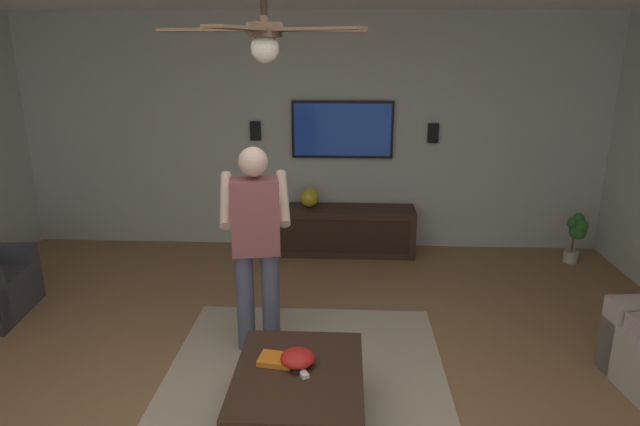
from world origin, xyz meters
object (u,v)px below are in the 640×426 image
(person_standing, at_px, (256,238))
(ceiling_fan, at_px, (266,35))
(remote_white, at_px, (301,371))
(wall_speaker_left, at_px, (433,133))
(media_console, at_px, (341,231))
(vase_round, at_px, (309,198))
(coffee_table, at_px, (299,386))
(tv, at_px, (342,130))
(wall_speaker_right, at_px, (256,131))
(bowl, at_px, (298,358))
(book, at_px, (276,360))
(potted_plant_short, at_px, (576,232))
(remote_black, at_px, (301,367))

(person_standing, bearing_deg, ceiling_fan, -172.51)
(remote_white, xyz_separation_m, wall_speaker_left, (3.38, -1.25, 0.98))
(media_console, relative_size, vase_round, 7.73)
(coffee_table, distance_m, tv, 3.54)
(remote_white, bearing_deg, media_console, -31.80)
(coffee_table, relative_size, wall_speaker_right, 4.55)
(bowl, xyz_separation_m, vase_round, (3.08, 0.14, 0.21))
(person_standing, distance_m, wall_speaker_right, 2.48)
(wall_speaker_right, relative_size, ceiling_fan, 0.18)
(book, bearing_deg, tv, 92.12)
(media_console, distance_m, ceiling_fan, 3.60)
(tv, bearing_deg, coffee_table, -3.85)
(bowl, height_order, ceiling_fan, ceiling_fan)
(coffee_table, xyz_separation_m, person_standing, (0.96, 0.41, 0.64))
(tv, distance_m, wall_speaker_left, 1.04)
(media_console, xyz_separation_m, remote_white, (-3.12, 0.21, 0.14))
(person_standing, bearing_deg, wall_speaker_right, -0.92)
(bowl, distance_m, ceiling_fan, 1.96)
(potted_plant_short, bearing_deg, wall_speaker_right, 83.31)
(potted_plant_short, bearing_deg, media_console, 86.23)
(tv, height_order, potted_plant_short, tv)
(book, bearing_deg, person_standing, 115.18)
(bowl, relative_size, wall_speaker_left, 1.00)
(vase_round, bearing_deg, ceiling_fan, 179.42)
(tv, xyz_separation_m, bowl, (-3.28, 0.24, -0.97))
(bowl, xyz_separation_m, wall_speaker_left, (3.29, -1.28, 0.94))
(potted_plant_short, xyz_separation_m, bowl, (-2.87, 2.86, 0.09))
(media_console, distance_m, tv, 1.17)
(coffee_table, relative_size, bowl, 4.54)
(person_standing, bearing_deg, remote_white, -166.33)
(person_standing, height_order, book, person_standing)
(remote_white, bearing_deg, potted_plant_short, -71.83)
(media_console, xyz_separation_m, ceiling_fan, (-2.88, 0.40, 2.12))
(media_console, relative_size, book, 7.73)
(remote_black, height_order, book, book)
(tv, xyz_separation_m, potted_plant_short, (-0.41, -2.63, -1.07))
(person_standing, distance_m, ceiling_fan, 1.65)
(person_standing, bearing_deg, remote_black, -165.78)
(wall_speaker_left, height_order, ceiling_fan, ceiling_fan)
(vase_round, bearing_deg, wall_speaker_right, 71.87)
(bowl, height_order, remote_black, bowl)
(person_standing, relative_size, wall_speaker_left, 7.45)
(bowl, distance_m, remote_white, 0.10)
(media_console, xyz_separation_m, vase_round, (0.04, 0.37, 0.39))
(bowl, bearing_deg, media_console, -4.46)
(tv, distance_m, wall_speaker_right, 1.01)
(vase_round, distance_m, wall_speaker_left, 1.60)
(ceiling_fan, bearing_deg, remote_white, -141.09)
(potted_plant_short, relative_size, remote_white, 3.81)
(remote_black, height_order, vase_round, vase_round)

